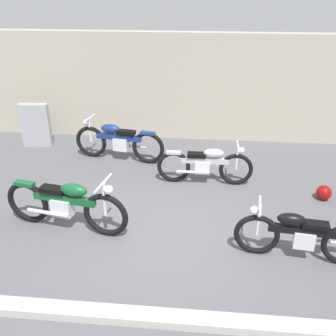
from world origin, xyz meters
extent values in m
plane|color=#56565B|center=(0.00, 0.00, 0.00)|extent=(40.00, 40.00, 0.00)
cube|color=#B2A893|center=(0.00, 4.37, 1.33)|extent=(18.00, 0.30, 2.67)
cube|color=#B7B2A8|center=(0.00, -1.84, 0.06)|extent=(18.00, 0.24, 0.12)
cube|color=#9E9EA3|center=(-3.50, 3.41, 0.54)|extent=(0.71, 0.27, 1.08)
sphere|color=maroon|center=(2.98, 1.38, 0.14)|extent=(0.29, 0.29, 0.29)
torus|color=black|center=(1.33, 1.82, 0.34)|extent=(0.68, 0.09, 0.68)
torus|color=black|center=(0.07, 1.82, 0.34)|extent=(0.68, 0.09, 0.68)
cube|color=silver|center=(0.65, 1.82, 0.36)|extent=(0.30, 0.19, 0.26)
cube|color=#ADADB2|center=(0.70, 1.82, 0.51)|extent=(0.96, 0.09, 0.11)
ellipsoid|color=#ADADB2|center=(0.87, 1.82, 0.68)|extent=(0.41, 0.19, 0.19)
cube|color=black|center=(0.53, 1.82, 0.63)|extent=(0.38, 0.17, 0.07)
cube|color=#ADADB2|center=(0.07, 1.82, 0.66)|extent=(0.30, 0.11, 0.06)
cylinder|color=silver|center=(1.33, 1.82, 0.60)|extent=(0.05, 0.05, 0.52)
cylinder|color=silver|center=(1.33, 1.82, 0.86)|extent=(0.03, 0.54, 0.03)
sphere|color=silver|center=(1.41, 1.82, 0.76)|extent=(0.13, 0.13, 0.13)
cylinder|color=silver|center=(0.47, 1.71, 0.30)|extent=(0.66, 0.06, 0.06)
torus|color=black|center=(-0.87, -0.14, 0.39)|extent=(0.78, 0.23, 0.78)
torus|color=black|center=(-2.29, 0.12, 0.39)|extent=(0.78, 0.23, 0.78)
cube|color=silver|center=(-1.63, 0.00, 0.41)|extent=(0.37, 0.27, 0.30)
cube|color=#145128|center=(-1.58, -0.01, 0.58)|extent=(1.09, 0.30, 0.13)
ellipsoid|color=#145128|center=(-1.39, -0.04, 0.77)|extent=(0.50, 0.29, 0.21)
cube|color=black|center=(-1.77, 0.03, 0.72)|extent=(0.45, 0.26, 0.09)
cube|color=#145128|center=(-2.29, 0.12, 0.75)|extent=(0.36, 0.19, 0.06)
cylinder|color=silver|center=(-0.87, -0.14, 0.68)|extent=(0.06, 0.06, 0.59)
cylinder|color=silver|center=(-0.87, -0.14, 0.97)|extent=(0.15, 0.61, 0.04)
sphere|color=silver|center=(-0.79, -0.15, 0.87)|extent=(0.15, 0.15, 0.15)
cylinder|color=silver|center=(-1.86, -0.09, 0.34)|extent=(0.74, 0.20, 0.06)
torus|color=black|center=(1.51, -0.37, 0.34)|extent=(0.69, 0.16, 0.69)
cube|color=silver|center=(2.19, -0.45, 0.36)|extent=(0.32, 0.22, 0.26)
cube|color=black|center=(2.14, -0.44, 0.51)|extent=(0.97, 0.20, 0.11)
ellipsoid|color=black|center=(1.97, -0.42, 0.68)|extent=(0.43, 0.23, 0.19)
cube|color=black|center=(2.31, -0.46, 0.63)|extent=(0.39, 0.21, 0.08)
cylinder|color=silver|center=(1.51, -0.37, 0.60)|extent=(0.05, 0.05, 0.52)
cylinder|color=silver|center=(1.51, -0.37, 0.86)|extent=(0.09, 0.55, 0.03)
sphere|color=silver|center=(1.44, -0.36, 0.77)|extent=(0.13, 0.13, 0.13)
cylinder|color=silver|center=(2.39, -0.36, 0.30)|extent=(0.66, 0.13, 0.06)
torus|color=black|center=(-1.96, 2.89, 0.38)|extent=(0.76, 0.21, 0.76)
torus|color=black|center=(-0.58, 2.66, 0.38)|extent=(0.76, 0.21, 0.76)
cube|color=silver|center=(-1.22, 2.77, 0.40)|extent=(0.36, 0.26, 0.29)
cube|color=navy|center=(-1.27, 2.77, 0.56)|extent=(1.06, 0.28, 0.12)
ellipsoid|color=navy|center=(-1.46, 2.80, 0.75)|extent=(0.48, 0.28, 0.21)
cube|color=black|center=(-1.09, 2.74, 0.70)|extent=(0.44, 0.25, 0.08)
cube|color=navy|center=(-0.58, 2.66, 0.73)|extent=(0.35, 0.18, 0.06)
cylinder|color=silver|center=(-1.96, 2.89, 0.66)|extent=(0.06, 0.06, 0.57)
cylinder|color=silver|center=(-1.96, 2.89, 0.95)|extent=(0.13, 0.60, 0.04)
sphere|color=silver|center=(-2.04, 2.90, 0.84)|extent=(0.14, 0.14, 0.14)
cylinder|color=silver|center=(-1.00, 2.85, 0.33)|extent=(0.73, 0.18, 0.06)
camera|label=1|loc=(0.64, -5.26, 3.84)|focal=41.34mm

